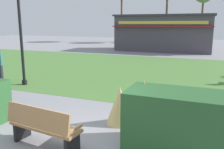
{
  "coord_description": "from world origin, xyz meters",
  "views": [
    {
      "loc": [
        2.9,
        -4.06,
        2.65
      ],
      "look_at": [
        -0.12,
        3.38,
        0.95
      ],
      "focal_mm": 38.82,
      "sensor_mm": 36.0,
      "label": 1
    }
  ],
  "objects_px": {
    "trash_bin": "(199,133)",
    "food_kiosk": "(164,33)",
    "lamppost_mid": "(20,24)",
    "park_bench": "(43,126)",
    "parked_car_west_slot": "(141,39)"
  },
  "relations": [
    {
      "from": "trash_bin",
      "to": "food_kiosk",
      "type": "distance_m",
      "value": 19.69
    },
    {
      "from": "lamppost_mid",
      "to": "food_kiosk",
      "type": "height_order",
      "value": "lamppost_mid"
    },
    {
      "from": "park_bench",
      "to": "food_kiosk",
      "type": "xyz_separation_m",
      "value": [
        -1.11,
        20.17,
        1.27
      ]
    },
    {
      "from": "lamppost_mid",
      "to": "parked_car_west_slot",
      "type": "xyz_separation_m",
      "value": [
        -1.03,
        23.0,
        -2.0
      ]
    },
    {
      "from": "park_bench",
      "to": "parked_car_west_slot",
      "type": "relative_size",
      "value": 0.4
    },
    {
      "from": "lamppost_mid",
      "to": "food_kiosk",
      "type": "bearing_deg",
      "value": 78.75
    },
    {
      "from": "park_bench",
      "to": "food_kiosk",
      "type": "bearing_deg",
      "value": 93.16
    },
    {
      "from": "trash_bin",
      "to": "parked_car_west_slot",
      "type": "distance_m",
      "value": 27.57
    },
    {
      "from": "food_kiosk",
      "to": "parked_car_west_slot",
      "type": "bearing_deg",
      "value": 120.75
    },
    {
      "from": "park_bench",
      "to": "parked_car_west_slot",
      "type": "height_order",
      "value": "parked_car_west_slot"
    },
    {
      "from": "park_bench",
      "to": "lamppost_mid",
      "type": "height_order",
      "value": "lamppost_mid"
    },
    {
      "from": "park_bench",
      "to": "lamppost_mid",
      "type": "bearing_deg",
      "value": 135.37
    },
    {
      "from": "food_kiosk",
      "to": "parked_car_west_slot",
      "type": "relative_size",
      "value": 2.15
    },
    {
      "from": "lamppost_mid",
      "to": "food_kiosk",
      "type": "xyz_separation_m",
      "value": [
        3.17,
        15.94,
        -0.89
      ]
    },
    {
      "from": "parked_car_west_slot",
      "to": "trash_bin",
      "type": "bearing_deg",
      "value": -72.14
    }
  ]
}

